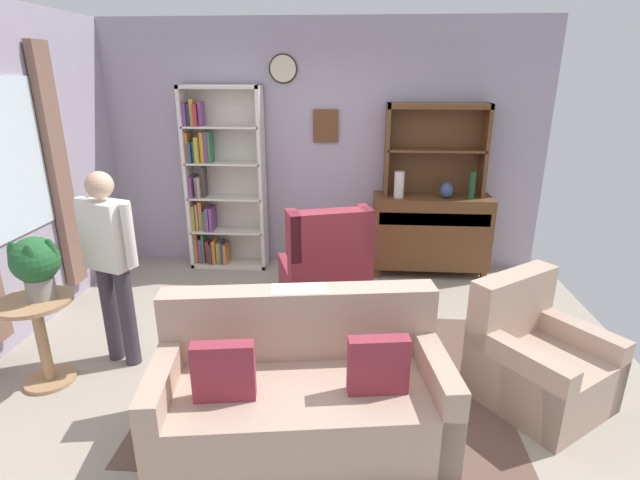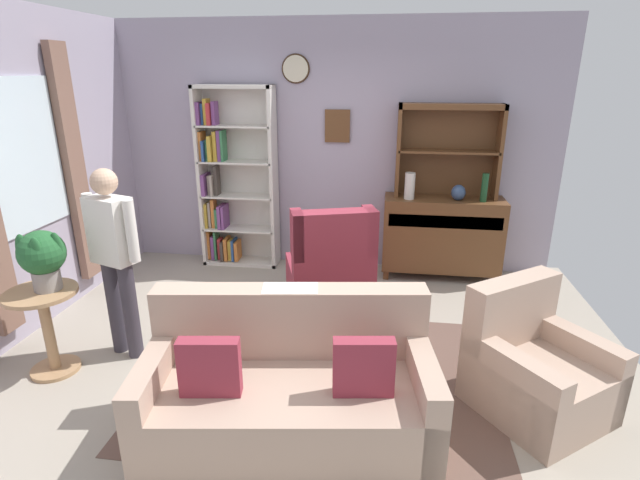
{
  "view_description": "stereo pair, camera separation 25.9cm",
  "coord_description": "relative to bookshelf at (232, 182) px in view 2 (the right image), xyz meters",
  "views": [
    {
      "loc": [
        0.36,
        -3.47,
        2.23
      ],
      "look_at": [
        0.1,
        0.2,
        0.95
      ],
      "focal_mm": 27.19,
      "sensor_mm": 36.0,
      "label": 1
    },
    {
      "loc": [
        0.62,
        -3.45,
        2.23
      ],
      "look_at": [
        0.1,
        0.2,
        0.95
      ],
      "focal_mm": 27.19,
      "sensor_mm": 36.0,
      "label": 2
    }
  ],
  "objects": [
    {
      "name": "person_reading",
      "position": [
        -0.27,
        -2.11,
        -0.1
      ],
      "size": [
        0.52,
        0.3,
        1.56
      ],
      "color": "#38333D",
      "rests_on": "ground_plane"
    },
    {
      "name": "area_rug",
      "position": [
        1.4,
        -2.24,
        -1.0
      ],
      "size": [
        2.54,
        2.02,
        0.01
      ],
      "primitive_type": "cube",
      "color": "brown",
      "rests_on": "ground_plane"
    },
    {
      "name": "book_stack",
      "position": [
        1.18,
        -1.98,
        -0.56
      ],
      "size": [
        0.21,
        0.12,
        0.05
      ],
      "color": "#CC7233",
      "rests_on": "coffee_table"
    },
    {
      "name": "coffee_table",
      "position": [
        1.24,
        -2.06,
        -0.66
      ],
      "size": [
        0.8,
        0.5,
        0.42
      ],
      "color": "brown",
      "rests_on": "ground_plane"
    },
    {
      "name": "vase_round",
      "position": [
        2.57,
        -0.15,
        -0.0
      ],
      "size": [
        0.15,
        0.15,
        0.17
      ],
      "primitive_type": "ellipsoid",
      "color": "#33476B",
      "rests_on": "sideboard"
    },
    {
      "name": "couch_floral",
      "position": [
        1.26,
        -2.84,
        -0.7
      ],
      "size": [
        1.9,
        1.1,
        0.9
      ],
      "color": "tan",
      "rests_on": "ground_plane"
    },
    {
      "name": "sideboard",
      "position": [
        2.44,
        -0.08,
        -0.5
      ],
      "size": [
        1.3,
        0.45,
        0.92
      ],
      "color": "brown",
      "rests_on": "ground_plane"
    },
    {
      "name": "wall_left",
      "position": [
        -1.32,
        -1.9,
        0.39
      ],
      "size": [
        0.16,
        4.2,
        2.8
      ],
      "color": "#A399AD",
      "rests_on": "ground_plane"
    },
    {
      "name": "armchair_floral",
      "position": [
        2.88,
        -2.37,
        -0.72
      ],
      "size": [
        1.07,
        1.07,
        0.88
      ],
      "color": "tan",
      "rests_on": "ground_plane"
    },
    {
      "name": "bookshelf",
      "position": [
        0.0,
        0.0,
        0.0
      ],
      "size": [
        0.9,
        0.3,
        2.1
      ],
      "color": "silver",
      "rests_on": "ground_plane"
    },
    {
      "name": "wingback_chair",
      "position": [
        1.3,
        -1.03,
        -0.63
      ],
      "size": [
        0.99,
        1.0,
        1.05
      ],
      "color": "maroon",
      "rests_on": "ground_plane"
    },
    {
      "name": "bottle_wine",
      "position": [
        2.83,
        -0.17,
        0.06
      ],
      "size": [
        0.07,
        0.07,
        0.31
      ],
      "primitive_type": "cylinder",
      "color": "#194223",
      "rests_on": "sideboard"
    },
    {
      "name": "ground_plane",
      "position": [
        1.2,
        -1.94,
        -1.02
      ],
      "size": [
        5.4,
        4.6,
        0.02
      ],
      "primitive_type": "cube",
      "color": "#9E9384"
    },
    {
      "name": "sideboard_hutch",
      "position": [
        2.44,
        0.02,
        0.55
      ],
      "size": [
        1.1,
        0.26,
        1.0
      ],
      "color": "brown",
      "rests_on": "sideboard"
    },
    {
      "name": "plant_stand",
      "position": [
        -0.71,
        -2.44,
        -0.59
      ],
      "size": [
        0.52,
        0.52,
        0.69
      ],
      "color": "#A87F56",
      "rests_on": "ground_plane"
    },
    {
      "name": "potted_plant_large",
      "position": [
        -0.67,
        -2.4,
        -0.05
      ],
      "size": [
        0.33,
        0.33,
        0.46
      ],
      "color": "gray",
      "rests_on": "plant_stand"
    },
    {
      "name": "wall_back",
      "position": [
        1.2,
        0.19,
        0.4
      ],
      "size": [
        5.0,
        0.09,
        2.8
      ],
      "color": "#A399AD",
      "rests_on": "ground_plane"
    },
    {
      "name": "vase_tall",
      "position": [
        2.05,
        -0.16,
        0.05
      ],
      "size": [
        0.11,
        0.11,
        0.29
      ],
      "primitive_type": "cylinder",
      "color": "beige",
      "rests_on": "sideboard"
    }
  ]
}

